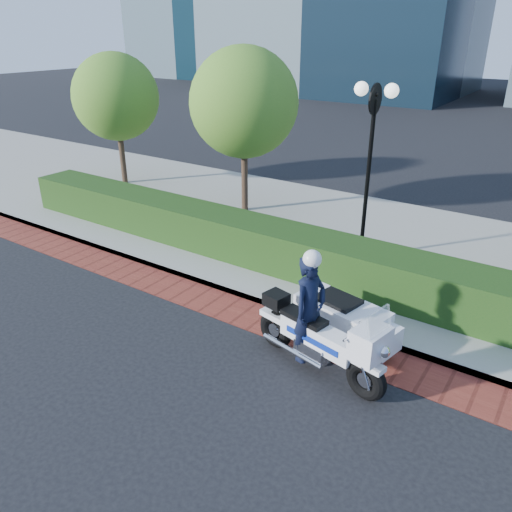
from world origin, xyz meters
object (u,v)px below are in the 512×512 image
Objects in this scene: lamppost at (371,146)px; tree_b at (244,103)px; tree_a at (116,97)px; police_motorcycle at (328,322)px.

tree_b is (-4.50, 1.30, 0.48)m from lamppost.
tree_b is (5.50, 0.00, 0.21)m from tree_a.
police_motorcycle is at bearing -44.01° from tree_b.
police_motorcycle is (1.11, -4.12, -2.20)m from lamppost.
lamppost is at bearing -7.41° from tree_a.
tree_a is (-10.00, 1.30, 0.26)m from lamppost.
police_motorcycle is (11.11, -5.42, -2.47)m from tree_a.
lamppost is 0.92× the size of tree_a.
tree_b is at bearing 148.15° from police_motorcycle.
tree_b is at bearing 0.00° from tree_a.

